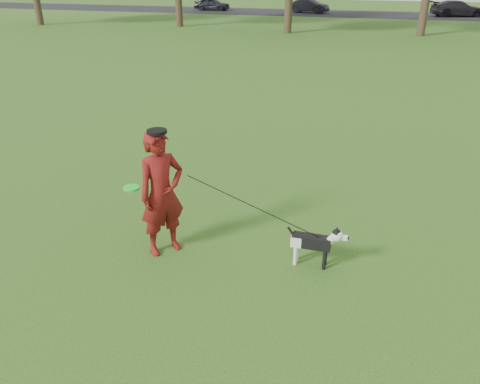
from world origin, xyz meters
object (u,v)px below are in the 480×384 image
(dog, at_px, (316,241))
(car_left, at_px, (212,4))
(car_mid, at_px, (309,6))
(man, at_px, (162,194))
(car_right, at_px, (457,8))

(dog, relative_size, car_left, 0.25)
(car_left, bearing_deg, car_mid, -90.75)
(man, height_order, car_right, man)
(man, relative_size, car_right, 0.43)
(dog, relative_size, car_right, 0.20)
(man, bearing_deg, car_right, 27.03)
(man, relative_size, dog, 2.18)
(dog, xyz_separation_m, car_mid, (-6.27, 39.56, 0.20))
(car_left, bearing_deg, car_right, -90.75)
(car_left, distance_m, car_mid, 9.29)
(man, distance_m, car_mid, 39.99)
(dog, xyz_separation_m, car_right, (6.12, 39.56, 0.25))
(car_mid, relative_size, car_right, 0.81)
(car_right, bearing_deg, car_mid, 74.39)
(car_left, xyz_separation_m, car_right, (21.68, 0.00, 0.05))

